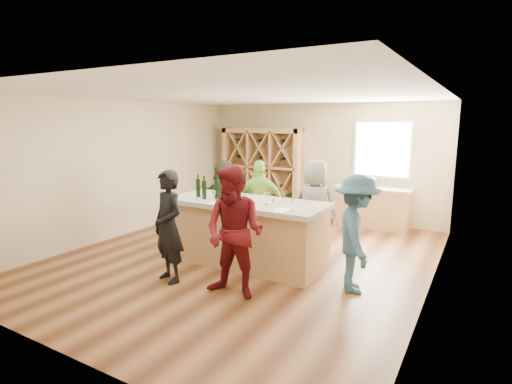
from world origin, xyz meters
The scene contains 34 objects.
floor centered at (0.00, 0.00, -0.05)m, with size 6.00×7.00×0.10m, color brown.
ceiling centered at (0.00, 0.00, 2.85)m, with size 6.00×7.00×0.10m, color white.
wall_back centered at (0.00, 3.55, 1.40)m, with size 6.00×0.10×2.80m, color beige.
wall_front centered at (0.00, -3.55, 1.40)m, with size 6.00×0.10×2.80m, color beige.
wall_left centered at (-3.05, 0.00, 1.40)m, with size 0.10×7.00×2.80m, color beige.
wall_right centered at (3.05, 0.00, 1.40)m, with size 0.10×7.00×2.80m, color beige.
window_frame centered at (1.50, 3.47, 1.75)m, with size 1.30×0.06×1.30m, color white.
window_pane centered at (1.50, 3.44, 1.75)m, with size 1.18×0.01×1.18m, color white.
wine_rack centered at (-1.50, 3.27, 1.10)m, with size 2.20×0.45×2.20m, color tan.
back_counter_base centered at (1.40, 3.20, 0.43)m, with size 1.60×0.58×0.86m, color tan.
back_counter_top centered at (1.40, 3.20, 0.89)m, with size 1.70×0.62×0.06m, color #BFB19D.
sink centered at (1.20, 3.20, 1.01)m, with size 0.54×0.54×0.19m, color silver.
faucet centered at (1.20, 3.38, 1.07)m, with size 0.02×0.02×0.30m, color silver.
tasting_counter_base centered at (0.16, -0.24, 0.50)m, with size 2.60×1.00×1.00m, color tan.
tasting_counter_top centered at (0.16, -0.24, 1.04)m, with size 2.72×1.12×0.08m, color #BFB19D.
wine_bottle_a centered at (-0.72, -0.38, 1.24)m, with size 0.08×0.08×0.32m, color black.
wine_bottle_b centered at (-0.51, -0.48, 1.24)m, with size 0.08×0.08×0.32m, color black.
wine_bottle_c centered at (-0.34, -0.36, 1.24)m, with size 0.08×0.08×0.32m, color black.
wine_bottle_d centered at (-0.20, -0.47, 1.22)m, with size 0.07×0.07×0.28m, color black.
wine_bottle_e centered at (-0.11, -0.37, 1.22)m, with size 0.07×0.07×0.28m, color black.
wine_glass_a centered at (-0.16, -0.68, 1.18)m, with size 0.08×0.08×0.20m, color white.
wine_glass_b centered at (0.38, -0.66, 1.18)m, with size 0.07×0.07×0.19m, color white.
wine_glass_c centered at (0.89, -0.68, 1.16)m, with size 0.06×0.06×0.16m, color white.
wine_glass_d centered at (0.61, -0.35, 1.18)m, with size 0.08×0.08×0.20m, color white.
wine_glass_e centered at (1.14, -0.54, 1.16)m, with size 0.06×0.06×0.17m, color white.
tasting_menu_a centered at (-0.16, -0.65, 1.08)m, with size 0.21×0.28×0.00m, color white.
tasting_menu_b centered at (0.42, -0.69, 1.08)m, with size 0.21×0.28×0.00m, color white.
tasting_menu_c centered at (1.01, -0.60, 1.08)m, with size 0.23×0.32×0.00m, color white.
person_near_left centered at (-0.43, -1.47, 0.84)m, with size 0.61×0.45×1.68m, color black.
person_near_right centered at (0.71, -1.42, 0.90)m, with size 0.88×0.48×1.80m, color #590F14.
person_server centered at (2.08, -0.43, 0.83)m, with size 1.07×0.50×1.66m, color #335972.
person_far_mid centered at (-0.12, 0.73, 0.83)m, with size 0.97×0.50×1.65m, color #8CC64C.
person_far_right centered at (0.98, 0.77, 0.86)m, with size 0.84×0.55×1.72m, color slate.
person_far_left centered at (-1.01, 0.85, 0.80)m, with size 1.49×0.54×1.61m, color #263319.
Camera 1 is at (3.56, -5.76, 2.37)m, focal length 28.00 mm.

